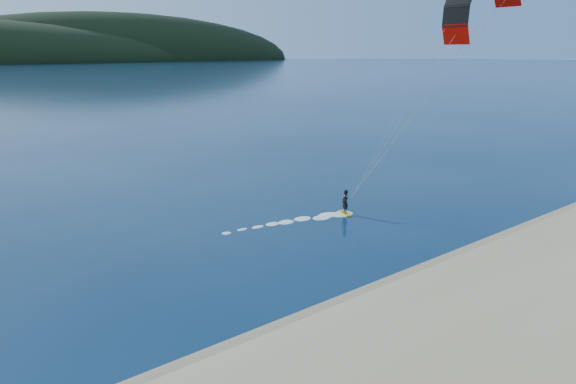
# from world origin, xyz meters

# --- Properties ---
(wet_sand) EXTENTS (220.00, 2.50, 0.10)m
(wet_sand) POSITION_xyz_m (0.00, 4.50, 0.05)
(wet_sand) COLOR #937C55
(wet_sand) RESTS_ON ground
(kitesurfer_near) EXTENTS (25.71, 7.09, 19.26)m
(kitesurfer_near) POSITION_xyz_m (25.53, 12.12, 14.78)
(kitesurfer_near) COLOR gold
(kitesurfer_near) RESTS_ON ground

